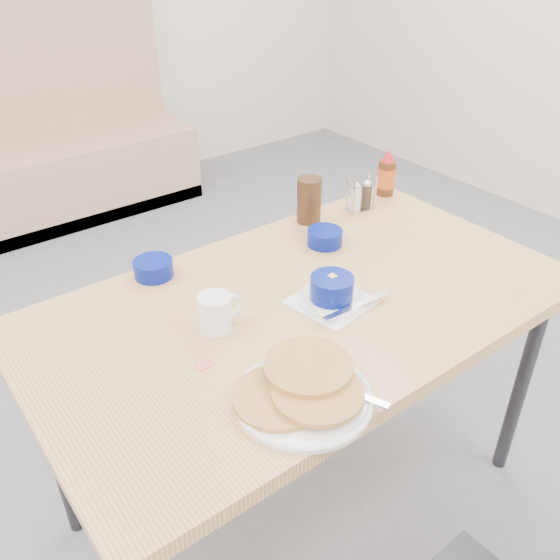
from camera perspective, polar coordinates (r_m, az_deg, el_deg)
ground at (r=1.94m, az=6.95°, el=-24.26°), size 6.00×6.00×0.00m
booth_bench at (r=3.80m, az=-23.16°, el=10.38°), size 1.90×0.56×1.22m
dining_table at (r=1.56m, az=2.32°, el=-3.81°), size 1.40×0.80×0.76m
pancake_plate at (r=1.23m, az=2.19°, el=-10.64°), size 0.28×0.28×0.05m
coffee_mug at (r=1.41m, az=-6.15°, el=-3.06°), size 0.12×0.08×0.09m
grits_setting at (r=1.50m, az=5.02°, el=-1.14°), size 0.23×0.21×0.08m
creamer_bowl at (r=1.64m, az=-12.09°, el=1.12°), size 0.11×0.11×0.05m
butter_bowl at (r=1.77m, az=4.33°, el=4.12°), size 0.10×0.10×0.05m
amber_tumbler at (r=1.88m, az=2.82°, el=7.69°), size 0.10×0.10×0.14m
condiment_caddy at (r=1.99m, az=7.79°, el=7.85°), size 0.10×0.07×0.12m
syrup_bottle at (r=2.10m, az=10.20°, el=9.90°), size 0.06×0.06×0.16m
sugar_wrapper at (r=1.33m, az=-7.28°, el=-8.14°), size 0.04×0.03×0.00m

